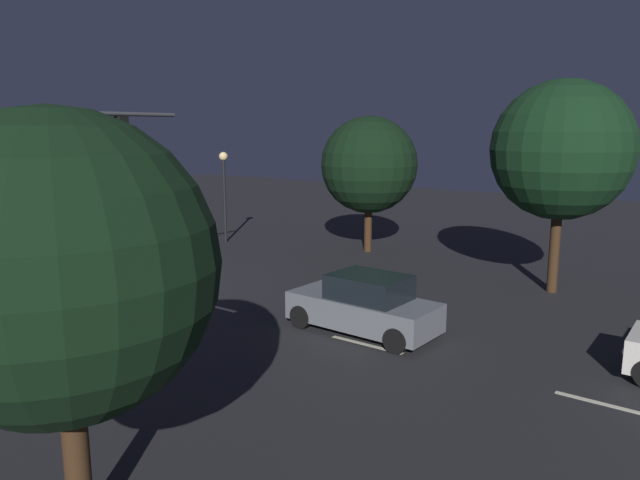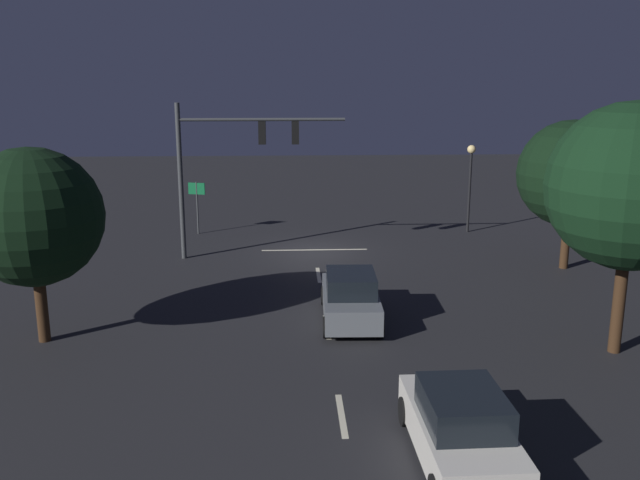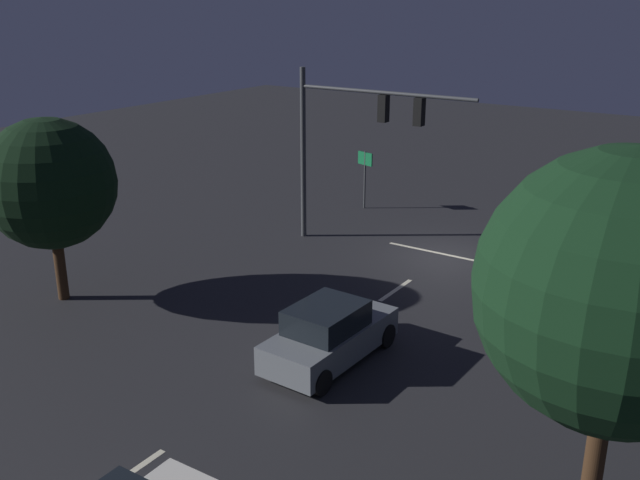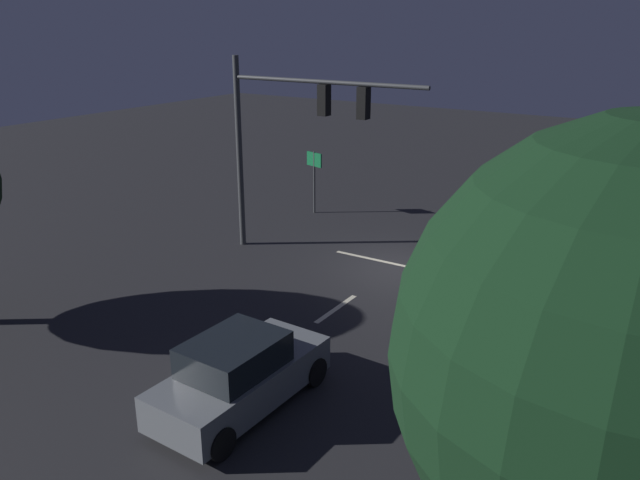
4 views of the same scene
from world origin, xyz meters
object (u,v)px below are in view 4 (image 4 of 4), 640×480
route_sign (314,169)px  tree_left_near (639,362)px  car_approaching (240,375)px  traffic_signal_assembly (291,123)px

route_sign → tree_left_near: bearing=131.2°
car_approaching → route_sign: 15.02m
route_sign → tree_left_near: size_ratio=0.37×
tree_left_near → traffic_signal_assembly: bearing=-43.5°
car_approaching → route_sign: size_ratio=1.62×
tree_left_near → route_sign: bearing=-48.8°
traffic_signal_assembly → car_approaching: size_ratio=1.67×
car_approaching → tree_left_near: tree_left_near is taller
traffic_signal_assembly → tree_left_near: (-12.12, 11.49, 0.22)m
traffic_signal_assembly → car_approaching: 10.34m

